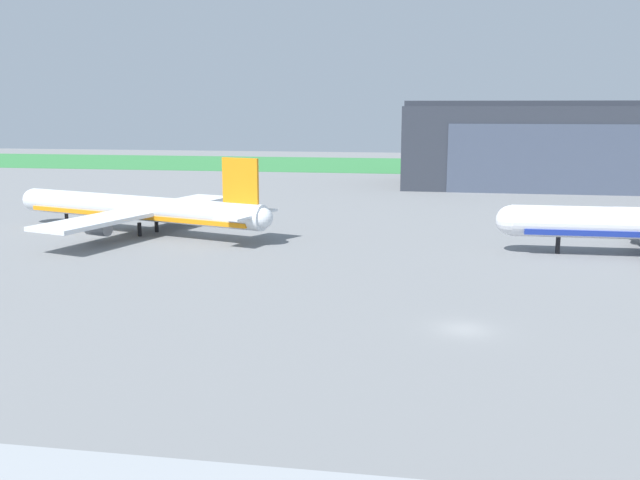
# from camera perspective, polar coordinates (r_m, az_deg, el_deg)

# --- Properties ---
(ground_plane) EXTENTS (440.00, 440.00, 0.00)m
(ground_plane) POSITION_cam_1_polar(r_m,az_deg,el_deg) (58.73, 11.78, -7.22)
(ground_plane) COLOR slate
(grass_field_strip) EXTENTS (440.00, 56.00, 0.08)m
(grass_field_strip) POSITION_cam_1_polar(r_m,az_deg,el_deg) (217.11, 10.11, 6.04)
(grass_field_strip) COLOR #348041
(grass_field_strip) RESTS_ON ground_plane
(maintenance_hangar) EXTENTS (81.92, 29.53, 19.29)m
(maintenance_hangar) POSITION_cam_1_polar(r_m,az_deg,el_deg) (167.75, 21.17, 7.20)
(maintenance_hangar) COLOR #2D333D
(maintenance_hangar) RESTS_ON ground_plane
(airliner_far_left) EXTENTS (42.93, 36.39, 11.44)m
(airliner_far_left) POSITION_cam_1_polar(r_m,az_deg,el_deg) (102.92, -14.68, 2.49)
(airliner_far_left) COLOR silver
(airliner_far_left) RESTS_ON ground_plane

